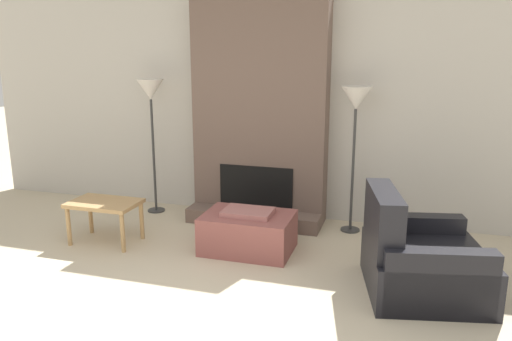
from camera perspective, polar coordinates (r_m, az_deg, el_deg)
The scene contains 7 objects.
wall_back at distance 5.92m, azimuth 1.00°, elevation 7.24°, with size 7.51×0.06×2.60m, color #BCB7AD.
fireplace at distance 5.73m, azimuth 0.42°, elevation 6.33°, with size 1.55×0.61×2.60m.
ottoman at distance 5.00m, azimuth -0.91°, elevation -7.02°, with size 0.88×0.61×0.43m.
armchair at distance 4.38m, azimuth 17.74°, elevation -9.88°, with size 1.10×1.13×0.86m.
side_table at distance 5.38m, azimuth -16.92°, elevation -4.04°, with size 0.71×0.46×0.44m.
floor_lamp_left at distance 6.08m, azimuth -11.95°, elevation 8.31°, with size 0.32×0.32×1.63m.
floor_lamp_right at distance 5.37m, azimuth 11.35°, elevation 7.32°, with size 0.32×0.32×1.59m.
Camera 1 is at (1.60, -2.49, 1.96)m, focal length 35.00 mm.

